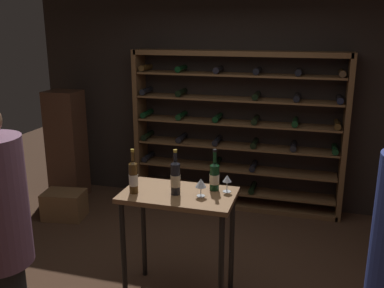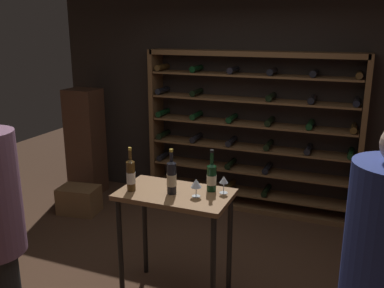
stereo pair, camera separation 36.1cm
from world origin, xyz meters
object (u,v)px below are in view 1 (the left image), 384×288
tasting_table (179,210)px  wine_glass_stemmed_right (227,179)px  wine_bottle_red_label (175,178)px  wine_glass_stemmed_left (201,184)px  display_cabinet (67,145)px  wine_crate (64,205)px  wine_bottle_black_capsule (133,177)px  wine_bottle_gold_foil (214,176)px  wine_rack (236,131)px

tasting_table → wine_glass_stemmed_right: wine_glass_stemmed_right is taller
wine_bottle_red_label → wine_glass_stemmed_left: bearing=3.4°
display_cabinet → wine_glass_stemmed_left: 2.94m
wine_crate → wine_bottle_red_label: wine_bottle_red_label is taller
display_cabinet → wine_glass_stemmed_right: size_ratio=10.05×
display_cabinet → wine_bottle_black_capsule: (1.79, -1.84, 0.37)m
wine_bottle_black_capsule → display_cabinet: bearing=134.2°
tasting_table → wine_bottle_gold_foil: (0.26, 0.14, 0.27)m
wine_bottle_black_capsule → wine_crate: bearing=140.8°
wine_bottle_black_capsule → wine_glass_stemmed_left: wine_bottle_black_capsule is taller
wine_glass_stemmed_left → wine_bottle_red_label: bearing=-176.6°
tasting_table → wine_crate: (-1.83, 1.11, -0.65)m
wine_bottle_red_label → wine_glass_stemmed_left: size_ratio=2.53×
wine_rack → wine_bottle_red_label: (-0.11, -2.07, 0.10)m
wine_crate → wine_rack: bearing=25.9°
wine_bottle_red_label → wine_bottle_gold_foil: bearing=32.1°
wine_bottle_gold_foil → wine_glass_stemmed_right: 0.11m
wine_glass_stemmed_right → tasting_table: bearing=-160.9°
wine_rack → wine_bottle_red_label: size_ratio=7.07×
wine_bottle_gold_foil → wine_bottle_black_capsule: (-0.61, -0.24, 0.02)m
wine_bottle_red_label → wine_glass_stemmed_right: wine_bottle_red_label is taller
wine_bottle_black_capsule → wine_rack: bearing=78.2°
tasting_table → wine_bottle_gold_foil: size_ratio=2.75×
wine_glass_stemmed_right → display_cabinet: bearing=147.3°
wine_bottle_red_label → wine_glass_stemmed_right: 0.42m
tasting_table → wine_crate: bearing=148.8°
wine_rack → wine_bottle_red_label: bearing=-93.1°
wine_rack → display_cabinet: bearing=-172.3°
display_cabinet → wine_bottle_gold_foil: (2.40, -1.60, 0.35)m
tasting_table → wine_bottle_black_capsule: wine_bottle_black_capsule is taller
wine_crate → wine_glass_stemmed_left: 2.48m
wine_rack → wine_glass_stemmed_right: 1.93m
display_cabinet → wine_glass_stemmed_left: display_cabinet is taller
tasting_table → wine_glass_stemmed_right: bearing=19.1°
wine_bottle_gold_foil → wine_glass_stemmed_left: wine_bottle_gold_foil is taller
wine_bottle_red_label → wine_bottle_black_capsule: wine_bottle_red_label is taller
display_cabinet → wine_glass_stemmed_right: display_cabinet is taller
wine_bottle_black_capsule → wine_glass_stemmed_left: 0.55m
wine_crate → wine_bottle_red_label: 2.34m
tasting_table → wine_bottle_gold_foil: 0.40m
tasting_table → wine_glass_stemmed_left: bearing=-5.9°
wine_bottle_black_capsule → tasting_table: bearing=16.0°
wine_bottle_gold_foil → wine_glass_stemmed_left: 0.18m
wine_glass_stemmed_left → wine_glass_stemmed_right: bearing=39.6°
wine_crate → wine_bottle_black_capsule: 2.12m
tasting_table → display_cabinet: bearing=140.9°
wine_bottle_red_label → display_cabinet: bearing=140.2°
display_cabinet → wine_bottle_red_label: display_cabinet is taller
wine_glass_stemmed_right → wine_bottle_black_capsule: bearing=-162.4°
wine_rack → display_cabinet: (-2.24, -0.30, -0.28)m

